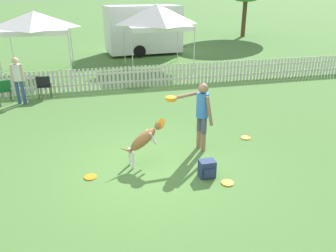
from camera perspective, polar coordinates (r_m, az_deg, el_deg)
The scene contains 14 objects.
ground_plane at distance 7.14m, azimuth -2.66°, elevation -7.15°, with size 240.00×240.00×0.00m, color #4C7A38.
handler_person at distance 7.50m, azimuth 5.66°, elevation 2.91°, with size 1.05×0.46×1.63m.
leaping_dog at distance 7.03m, azimuth -4.17°, elevation -2.26°, with size 1.09×0.45×0.97m.
frisbee_near_handler at distance 6.68m, azimuth 10.32°, elevation -9.71°, with size 0.25×0.25×0.02m.
frisbee_near_dog at distance 8.68m, azimuth 13.37°, elevation -2.00°, with size 0.25×0.25×0.02m.
frisbee_midfield at distance 6.94m, azimuth -13.36°, elevation -8.64°, with size 0.25×0.25×0.02m.
backpack_on_grass at distance 6.76m, azimuth 6.82°, elevation -7.41°, with size 0.32×0.28×0.36m.
picket_fence at distance 12.76m, azimuth -8.39°, elevation 8.31°, with size 24.55×0.04×0.84m.
folding_chair_blue_left at distance 12.27m, azimuth -26.81°, elevation 5.75°, with size 0.59×0.60×0.80m.
folding_chair_center at distance 12.29m, azimuth -20.79°, elevation 6.77°, with size 0.46×0.48×0.80m.
canopy_tent_main at distance 16.00m, azimuth -1.97°, elevation 18.53°, with size 2.85×2.85×2.93m.
canopy_tent_secondary at distance 15.77m, azimuth -22.20°, elevation 16.45°, with size 2.77×2.77×2.70m.
spectator_standing at distance 11.81m, azimuth -24.70°, elevation 7.84°, with size 0.41×0.27×1.55m.
equipment_trailer at distance 19.84m, azimuth -4.42°, elevation 16.51°, with size 5.06×2.64×2.70m.
Camera 1 is at (-1.18, -6.08, 3.56)m, focal length 35.00 mm.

